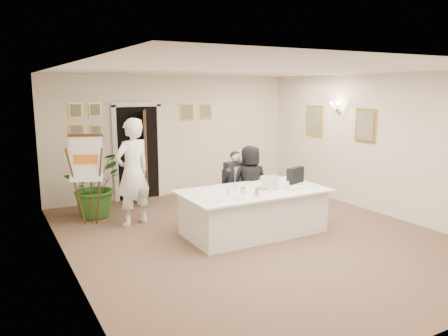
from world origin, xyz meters
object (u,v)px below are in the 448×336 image
(potted_palm, at_px, (94,185))
(laptop, at_px, (266,181))
(steel_jug, at_px, (243,191))
(flip_chart, at_px, (89,185))
(seated_man, at_px, (236,184))
(standing_woman, at_px, (250,182))
(laptop_bag, at_px, (295,175))
(standing_man, at_px, (133,172))
(oj_glass, at_px, (257,192))
(paper_stack, at_px, (294,187))
(conference_table, at_px, (253,211))

(potted_palm, distance_m, laptop, 3.43)
(steel_jug, bearing_deg, flip_chart, 136.00)
(seated_man, xyz_separation_m, steel_jug, (-0.59, -1.21, 0.17))
(standing_woman, distance_m, steel_jug, 1.21)
(laptop_bag, height_order, steel_jug, laptop_bag)
(flip_chart, xyz_separation_m, laptop_bag, (3.39, -1.73, 0.15))
(laptop, bearing_deg, steel_jug, -144.40)
(standing_woman, bearing_deg, laptop, 90.98)
(flip_chart, height_order, laptop_bag, flip_chart)
(standing_man, xyz_separation_m, oj_glass, (1.50, -1.85, -0.15))
(paper_stack, bearing_deg, standing_man, 144.51)
(potted_palm, height_order, paper_stack, potted_palm)
(conference_table, bearing_deg, paper_stack, -18.64)
(seated_man, xyz_separation_m, paper_stack, (0.44, -1.27, 0.13))
(standing_woman, distance_m, laptop_bag, 0.89)
(standing_woman, height_order, laptop, standing_woman)
(oj_glass, distance_m, steel_jug, 0.25)
(laptop_bag, distance_m, paper_stack, 0.46)
(standing_woman, distance_m, oj_glass, 1.30)
(flip_chart, xyz_separation_m, oj_glass, (2.23, -2.21, 0.07))
(conference_table, distance_m, potted_palm, 3.24)
(steel_jug, bearing_deg, potted_palm, 126.34)
(standing_man, distance_m, paper_stack, 2.94)
(conference_table, relative_size, steel_jug, 23.06)
(standing_man, height_order, oj_glass, standing_man)
(conference_table, xyz_separation_m, laptop_bag, (0.98, 0.10, 0.53))
(seated_man, relative_size, laptop, 3.91)
(conference_table, height_order, seated_man, seated_man)
(standing_woman, bearing_deg, flip_chart, -8.58)
(standing_man, distance_m, standing_woman, 2.23)
(conference_table, xyz_separation_m, standing_man, (-1.69, 1.47, 0.60))
(standing_woman, height_order, steel_jug, standing_woman)
(paper_stack, bearing_deg, steel_jug, 176.89)
(seated_man, distance_m, flip_chart, 2.79)
(conference_table, bearing_deg, laptop_bag, 5.91)
(standing_man, height_order, laptop, standing_man)
(standing_woman, bearing_deg, paper_stack, 117.97)
(standing_man, bearing_deg, laptop_bag, 133.91)
(seated_man, distance_m, laptop_bag, 1.21)
(seated_man, relative_size, flip_chart, 0.79)
(potted_palm, bearing_deg, paper_stack, -41.87)
(standing_man, relative_size, laptop, 5.88)
(flip_chart, bearing_deg, laptop, -34.30)
(paper_stack, relative_size, oj_glass, 2.39)
(standing_woman, xyz_separation_m, laptop, (-0.15, -0.76, 0.19))
(seated_man, height_order, paper_stack, seated_man)
(standing_woman, bearing_deg, standing_man, -6.36)
(laptop_bag, bearing_deg, flip_chart, 133.89)
(laptop, relative_size, oj_glass, 2.60)
(seated_man, bearing_deg, flip_chart, 151.87)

